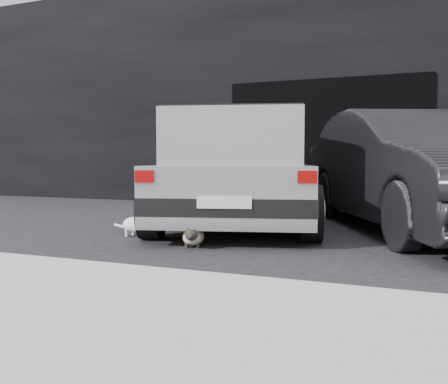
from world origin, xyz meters
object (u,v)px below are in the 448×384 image
(cat_siamese, at_px, (193,236))
(cat_white, at_px, (140,224))
(second_car, at_px, (415,170))
(silver_hatchback, at_px, (239,165))

(cat_siamese, relative_size, cat_white, 0.97)
(second_car, height_order, cat_white, second_car)
(cat_siamese, height_order, cat_white, cat_white)
(silver_hatchback, relative_size, second_car, 0.95)
(second_car, distance_m, cat_siamese, 3.24)
(cat_siamese, bearing_deg, silver_hatchback, -105.70)
(silver_hatchback, bearing_deg, cat_white, -130.77)
(second_car, height_order, cat_siamese, second_car)
(second_car, bearing_deg, cat_siamese, -160.96)
(silver_hatchback, relative_size, cat_siamese, 7.04)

